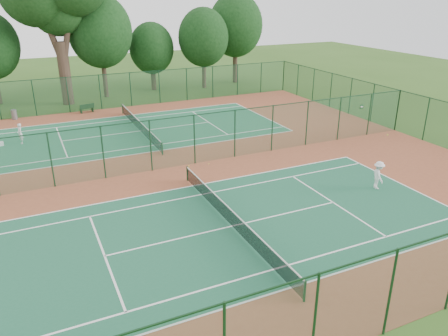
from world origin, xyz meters
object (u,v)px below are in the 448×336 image
Objects in this scene: player_near at (378,175)px; player_far at (20,134)px; trash_bin at (14,115)px; bench at (87,108)px.

player_far is (-19.29, 18.25, -0.06)m from player_near.
trash_bin is 0.61× the size of bench.
player_far is 7.93m from trash_bin.
bench is at bearing 132.48° from player_far.
player_far is 1.78× the size of trash_bin.
player_far is 9.71m from bench.
player_near reaches higher than bench.
trash_bin is (-0.36, 7.91, -0.36)m from player_far.
trash_bin reaches higher than bench.
player_far is 1.08× the size of bench.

